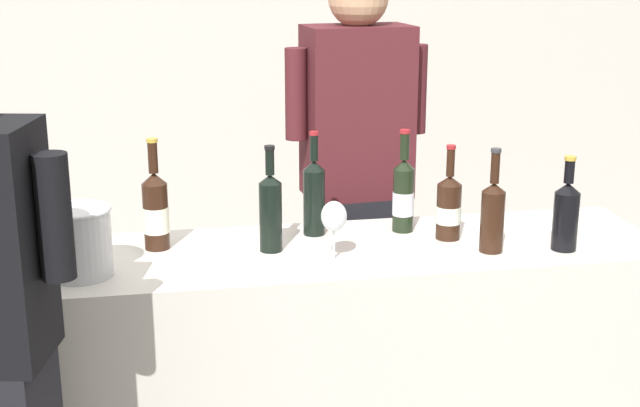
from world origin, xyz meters
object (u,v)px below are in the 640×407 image
at_px(wine_bottle_8, 493,214).
at_px(wine_glass, 334,219).
at_px(wine_bottle_0, 314,195).
at_px(wine_bottle_6, 449,207).
at_px(wine_bottle_4, 156,210).
at_px(ice_bucket, 79,242).
at_px(wine_bottle_5, 5,216).
at_px(wine_bottle_7, 403,194).
at_px(wine_bottle_2, 271,210).
at_px(person_server, 356,206).
at_px(wine_bottle_3, 566,214).

xyz_separation_m(wine_bottle_8, wine_glass, (-0.50, 0.01, 0.01)).
distance_m(wine_bottle_0, wine_bottle_6, 0.44).
bearing_deg(wine_bottle_4, wine_bottle_0, 5.80).
bearing_deg(wine_bottle_4, ice_bucket, -136.23).
relative_size(wine_bottle_5, wine_bottle_7, 1.02).
bearing_deg(wine_bottle_7, wine_glass, -139.18).
relative_size(wine_bottle_6, ice_bucket, 1.52).
relative_size(wine_bottle_4, wine_bottle_5, 1.01).
bearing_deg(wine_bottle_4, wine_bottle_2, -14.00).
bearing_deg(person_server, wine_bottle_7, -81.52).
xyz_separation_m(wine_bottle_0, wine_bottle_7, (0.30, -0.02, -0.01)).
relative_size(wine_bottle_2, wine_bottle_3, 1.12).
distance_m(wine_bottle_3, person_server, 0.89).
relative_size(wine_bottle_8, ice_bucket, 1.61).
bearing_deg(wine_bottle_3, wine_bottle_4, 168.93).
xyz_separation_m(wine_bottle_7, person_server, (-0.06, 0.43, -0.16)).
distance_m(wine_bottle_4, wine_glass, 0.57).
height_order(wine_bottle_3, wine_bottle_6, wine_bottle_6).
distance_m(wine_bottle_0, wine_glass, 0.27).
distance_m(wine_bottle_2, wine_bottle_7, 0.48).
relative_size(wine_bottle_0, wine_bottle_7, 1.00).
distance_m(wine_bottle_3, wine_bottle_7, 0.53).
xyz_separation_m(wine_bottle_4, wine_bottle_8, (1.03, -0.22, -0.00)).
height_order(wine_bottle_8, wine_glass, wine_bottle_8).
bearing_deg(wine_bottle_6, person_server, 109.29).
xyz_separation_m(wine_bottle_0, wine_bottle_4, (-0.52, -0.05, -0.01)).
distance_m(wine_bottle_6, ice_bucket, 1.17).
bearing_deg(wine_bottle_5, ice_bucket, -41.16).
bearing_deg(wine_glass, wine_bottle_6, 18.97).
xyz_separation_m(wine_bottle_2, wine_bottle_3, (0.91, -0.16, -0.01)).
height_order(wine_bottle_8, person_server, person_server).
xyz_separation_m(wine_bottle_0, wine_bottle_8, (0.51, -0.27, -0.01)).
xyz_separation_m(wine_bottle_3, wine_glass, (-0.74, 0.03, 0.01)).
relative_size(wine_bottle_2, ice_bucket, 1.64).
xyz_separation_m(wine_bottle_7, ice_bucket, (-1.03, -0.24, -0.02)).
height_order(wine_bottle_0, wine_bottle_3, wine_bottle_0).
xyz_separation_m(wine_bottle_2, wine_bottle_7, (0.46, 0.12, -0.01)).
distance_m(wine_bottle_7, person_server, 0.46).
bearing_deg(wine_bottle_0, wine_glass, -87.25).
bearing_deg(ice_bucket, wine_bottle_3, -1.46).
distance_m(wine_bottle_0, wine_bottle_7, 0.30).
bearing_deg(wine_bottle_0, wine_bottle_2, -139.34).
xyz_separation_m(wine_bottle_3, ice_bucket, (-1.48, 0.04, -0.01)).
bearing_deg(wine_bottle_4, wine_bottle_6, -4.47).
relative_size(wine_bottle_3, wine_bottle_5, 0.86).
bearing_deg(wine_bottle_0, wine_bottle_6, -16.56).
bearing_deg(wine_bottle_2, ice_bucket, -167.97).
xyz_separation_m(wine_bottle_4, wine_bottle_5, (-0.45, -0.01, 0.01)).
xyz_separation_m(wine_bottle_4, wine_bottle_6, (0.94, -0.07, -0.02)).
xyz_separation_m(wine_bottle_3, wine_bottle_8, (-0.23, 0.02, 0.00)).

